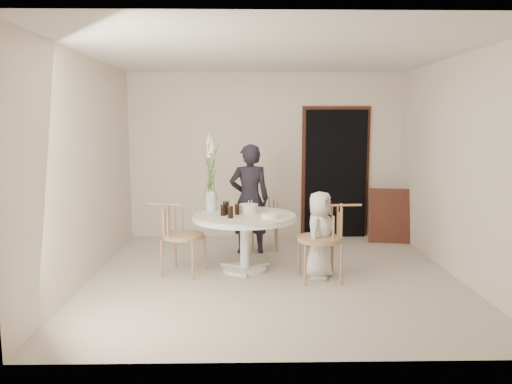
{
  "coord_description": "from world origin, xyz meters",
  "views": [
    {
      "loc": [
        -0.33,
        -5.99,
        1.89
      ],
      "look_at": [
        -0.21,
        0.3,
        1.02
      ],
      "focal_mm": 35.0,
      "sensor_mm": 36.0,
      "label": 1
    }
  ],
  "objects_px": {
    "chair_far": "(264,215)",
    "birthday_cake": "(249,208)",
    "girl": "(249,199)",
    "flower_vase": "(211,174)",
    "chair_right": "(330,231)",
    "chair_left": "(174,228)",
    "boy": "(320,235)",
    "table": "(245,224)"
  },
  "relations": [
    {
      "from": "chair_far",
      "to": "birthday_cake",
      "type": "height_order",
      "value": "birthday_cake"
    },
    {
      "from": "table",
      "to": "boy",
      "type": "bearing_deg",
      "value": -18.21
    },
    {
      "from": "table",
      "to": "chair_far",
      "type": "relative_size",
      "value": 1.7
    },
    {
      "from": "chair_left",
      "to": "chair_right",
      "type": "bearing_deg",
      "value": -82.99
    },
    {
      "from": "flower_vase",
      "to": "chair_far",
      "type": "bearing_deg",
      "value": 49.95
    },
    {
      "from": "boy",
      "to": "chair_right",
      "type": "bearing_deg",
      "value": -95.08
    },
    {
      "from": "chair_far",
      "to": "girl",
      "type": "relative_size",
      "value": 0.49
    },
    {
      "from": "birthday_cake",
      "to": "table",
      "type": "bearing_deg",
      "value": -110.13
    },
    {
      "from": "chair_far",
      "to": "boy",
      "type": "relative_size",
      "value": 0.73
    },
    {
      "from": "chair_far",
      "to": "chair_right",
      "type": "bearing_deg",
      "value": -65.23
    },
    {
      "from": "chair_far",
      "to": "boy",
      "type": "distance_m",
      "value": 1.63
    },
    {
      "from": "chair_far",
      "to": "birthday_cake",
      "type": "relative_size",
      "value": 3.32
    },
    {
      "from": "birthday_cake",
      "to": "chair_right",
      "type": "bearing_deg",
      "value": -28.1
    },
    {
      "from": "chair_right",
      "to": "chair_left",
      "type": "height_order",
      "value": "chair_right"
    },
    {
      "from": "chair_far",
      "to": "flower_vase",
      "type": "distance_m",
      "value": 1.35
    },
    {
      "from": "chair_right",
      "to": "flower_vase",
      "type": "relative_size",
      "value": 0.9
    },
    {
      "from": "girl",
      "to": "table",
      "type": "bearing_deg",
      "value": 80.39
    },
    {
      "from": "birthday_cake",
      "to": "girl",
      "type": "bearing_deg",
      "value": 88.93
    },
    {
      "from": "chair_far",
      "to": "chair_right",
      "type": "distance_m",
      "value": 1.75
    },
    {
      "from": "flower_vase",
      "to": "chair_right",
      "type": "bearing_deg",
      "value": -25.38
    },
    {
      "from": "table",
      "to": "chair_right",
      "type": "bearing_deg",
      "value": -20.18
    },
    {
      "from": "flower_vase",
      "to": "table",
      "type": "bearing_deg",
      "value": -35.82
    },
    {
      "from": "chair_far",
      "to": "table",
      "type": "bearing_deg",
      "value": -104.04
    },
    {
      "from": "chair_right",
      "to": "birthday_cake",
      "type": "relative_size",
      "value": 3.95
    },
    {
      "from": "table",
      "to": "girl",
      "type": "xyz_separation_m",
      "value": [
        0.07,
        0.9,
        0.18
      ]
    },
    {
      "from": "chair_left",
      "to": "boy",
      "type": "xyz_separation_m",
      "value": [
        1.81,
        -0.23,
        -0.05
      ]
    },
    {
      "from": "flower_vase",
      "to": "birthday_cake",
      "type": "bearing_deg",
      "value": -19.65
    },
    {
      "from": "table",
      "to": "birthday_cake",
      "type": "distance_m",
      "value": 0.23
    },
    {
      "from": "boy",
      "to": "birthday_cake",
      "type": "bearing_deg",
      "value": 91.33
    },
    {
      "from": "chair_right",
      "to": "boy",
      "type": "relative_size",
      "value": 0.87
    },
    {
      "from": "table",
      "to": "boy",
      "type": "height_order",
      "value": "boy"
    },
    {
      "from": "chair_right",
      "to": "birthday_cake",
      "type": "bearing_deg",
      "value": -121.99
    },
    {
      "from": "chair_left",
      "to": "flower_vase",
      "type": "bearing_deg",
      "value": -32.38
    },
    {
      "from": "chair_right",
      "to": "flower_vase",
      "type": "distance_m",
      "value": 1.75
    },
    {
      "from": "girl",
      "to": "flower_vase",
      "type": "height_order",
      "value": "flower_vase"
    },
    {
      "from": "chair_right",
      "to": "flower_vase",
      "type": "xyz_separation_m",
      "value": [
        -1.48,
        0.7,
        0.62
      ]
    },
    {
      "from": "chair_left",
      "to": "girl",
      "type": "bearing_deg",
      "value": -28.48
    },
    {
      "from": "flower_vase",
      "to": "chair_left",
      "type": "bearing_deg",
      "value": -138.43
    },
    {
      "from": "table",
      "to": "flower_vase",
      "type": "distance_m",
      "value": 0.82
    },
    {
      "from": "table",
      "to": "flower_vase",
      "type": "xyz_separation_m",
      "value": [
        -0.45,
        0.32,
        0.61
      ]
    },
    {
      "from": "chair_left",
      "to": "birthday_cake",
      "type": "relative_size",
      "value": 3.79
    },
    {
      "from": "boy",
      "to": "birthday_cake",
      "type": "xyz_separation_m",
      "value": [
        -0.86,
        0.44,
        0.25
      ]
    }
  ]
}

